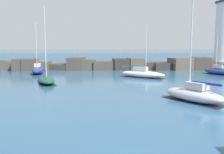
{
  "coord_description": "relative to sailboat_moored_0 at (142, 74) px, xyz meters",
  "views": [
    {
      "loc": [
        -1.29,
        -8.41,
        5.2
      ],
      "look_at": [
        -0.32,
        23.75,
        1.09
      ],
      "focal_mm": 40.0,
      "sensor_mm": 36.0,
      "label": 1
    }
  ],
  "objects": [
    {
      "name": "open_sea_beyond",
      "position": [
        -4.81,
        73.41,
        -0.65
      ],
      "size": [
        400.0,
        116.0,
        0.01
      ],
      "color": "#235175",
      "rests_on": "ground"
    },
    {
      "name": "sailboat_moored_3",
      "position": [
        14.15,
        3.85,
        0.02
      ],
      "size": [
        4.57,
        5.42,
        7.18
      ],
      "color": "navy",
      "rests_on": "ground"
    },
    {
      "name": "breakwater_jetty",
      "position": [
        -4.18,
        13.52,
        0.41
      ],
      "size": [
        54.36,
        7.18,
        2.6
      ],
      "color": "#383330",
      "rests_on": "ground"
    },
    {
      "name": "sailboat_moored_6",
      "position": [
        -18.32,
        5.8,
        0.08
      ],
      "size": [
        2.65,
        5.68,
        9.28
      ],
      "color": "navy",
      "rests_on": "ground"
    },
    {
      "name": "sailboat_moored_0",
      "position": [
        0.0,
        0.0,
        0.0
      ],
      "size": [
        7.29,
        5.76,
        8.38
      ],
      "color": "white",
      "rests_on": "ground"
    },
    {
      "name": "sailboat_moored_1",
      "position": [
        -14.19,
        -5.42,
        -0.13
      ],
      "size": [
        4.13,
        7.13,
        10.34
      ],
      "color": "#195138",
      "rests_on": "ground"
    },
    {
      "name": "sailboat_moored_4",
      "position": [
        2.15,
        -17.37,
        0.07
      ],
      "size": [
        5.27,
        6.34,
        10.97
      ],
      "color": "silver",
      "rests_on": "ground"
    }
  ]
}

